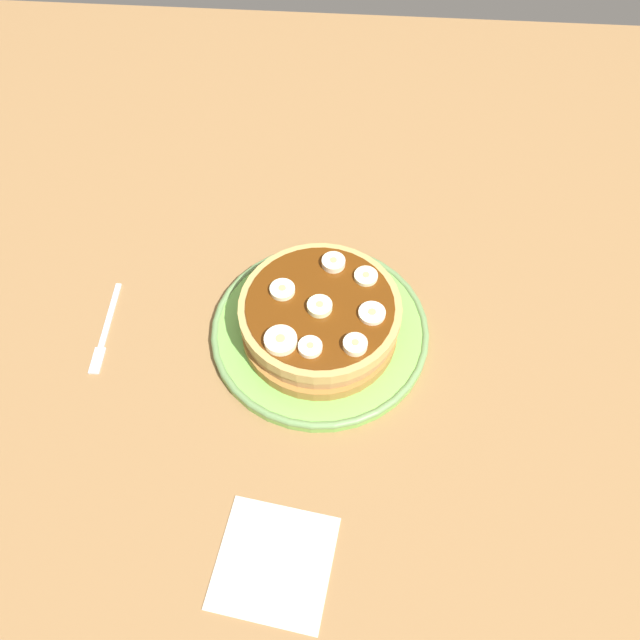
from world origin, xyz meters
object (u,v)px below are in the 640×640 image
(napkin, at_px, (274,562))
(banana_slice_4, at_px, (372,314))
(banana_slice_7, at_px, (310,347))
(banana_slice_1, at_px, (282,290))
(banana_slice_0, at_px, (318,307))
(pancake_stack, at_px, (319,317))
(fork, at_px, (105,332))
(banana_slice_3, at_px, (355,345))
(banana_slice_2, at_px, (366,277))
(plate, at_px, (320,330))
(banana_slice_6, at_px, (281,341))
(banana_slice_5, at_px, (333,263))

(napkin, bearing_deg, banana_slice_4, 162.01)
(banana_slice_4, relative_size, banana_slice_7, 1.16)
(banana_slice_1, relative_size, banana_slice_4, 0.95)
(napkin, bearing_deg, banana_slice_0, 174.98)
(pancake_stack, relative_size, banana_slice_7, 7.30)
(banana_slice_4, relative_size, fork, 0.23)
(banana_slice_3, bearing_deg, pancake_stack, -140.08)
(fork, bearing_deg, banana_slice_2, 101.09)
(banana_slice_0, height_order, fork, banana_slice_0)
(banana_slice_0, xyz_separation_m, banana_slice_7, (0.05, -0.00, -0.00))
(banana_slice_3, bearing_deg, plate, -141.71)
(banana_slice_4, bearing_deg, banana_slice_0, -94.17)
(banana_slice_6, relative_size, fork, 0.27)
(banana_slice_0, relative_size, banana_slice_7, 1.08)
(banana_slice_0, bearing_deg, plate, 158.92)
(banana_slice_4, xyz_separation_m, banana_slice_7, (0.05, -0.06, 0.00))
(plate, bearing_deg, banana_slice_2, 130.19)
(plate, xyz_separation_m, napkin, (0.27, -0.02, -0.01))
(banana_slice_2, distance_m, fork, 0.32)
(banana_slice_0, height_order, banana_slice_1, banana_slice_0)
(banana_slice_4, distance_m, fork, 0.32)
(banana_slice_5, xyz_separation_m, fork, (0.08, -0.27, -0.06))
(banana_slice_3, height_order, napkin, banana_slice_3)
(banana_slice_1, bearing_deg, banana_slice_6, 4.62)
(banana_slice_5, distance_m, banana_slice_6, 0.12)
(banana_slice_2, xyz_separation_m, napkin, (0.31, -0.07, -0.06))
(pancake_stack, xyz_separation_m, banana_slice_1, (-0.02, -0.04, 0.03))
(banana_slice_3, height_order, banana_slice_5, same)
(banana_slice_3, bearing_deg, banana_slice_7, -82.89)
(plate, relative_size, banana_slice_2, 9.43)
(banana_slice_4, bearing_deg, fork, -88.45)
(banana_slice_0, distance_m, banana_slice_3, 0.06)
(banana_slice_2, relative_size, fork, 0.21)
(banana_slice_1, xyz_separation_m, banana_slice_2, (-0.03, 0.09, -0.00))
(pancake_stack, xyz_separation_m, banana_slice_0, (0.00, -0.00, 0.03))
(banana_slice_4, distance_m, napkin, 0.28)
(banana_slice_6, bearing_deg, napkin, 3.65)
(banana_slice_5, bearing_deg, banana_slice_0, -11.87)
(banana_slice_4, height_order, banana_slice_7, banana_slice_7)
(plate, relative_size, pancake_stack, 1.35)
(plate, distance_m, banana_slice_0, 0.06)
(pancake_stack, height_order, banana_slice_1, banana_slice_1)
(banana_slice_3, distance_m, banana_slice_4, 0.05)
(banana_slice_1, bearing_deg, banana_slice_4, 76.32)
(banana_slice_7, bearing_deg, banana_slice_2, 150.84)
(banana_slice_5, bearing_deg, banana_slice_7, -8.55)
(plate, bearing_deg, banana_slice_4, 80.80)
(banana_slice_5, height_order, napkin, banana_slice_5)
(banana_slice_0, relative_size, banana_slice_5, 1.02)
(banana_slice_1, height_order, banana_slice_3, banana_slice_3)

